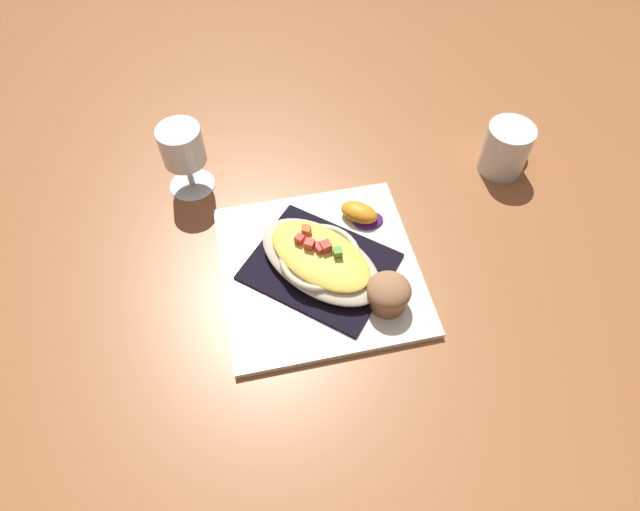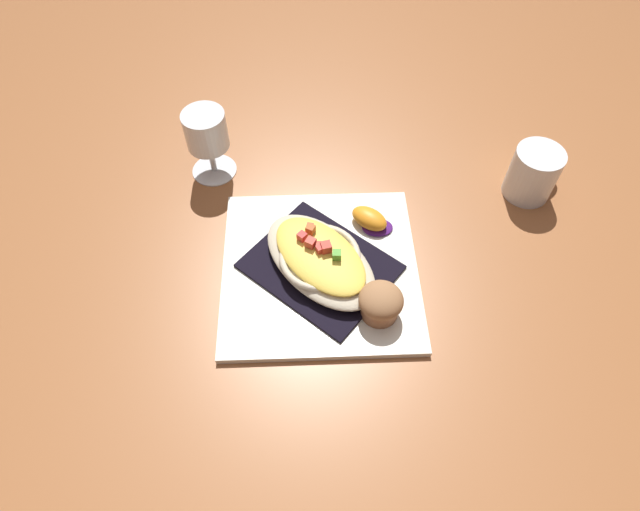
% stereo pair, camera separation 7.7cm
% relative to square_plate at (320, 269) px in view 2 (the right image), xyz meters
% --- Properties ---
extents(ground_plane, '(2.60, 2.60, 0.00)m').
position_rel_square_plate_xyz_m(ground_plane, '(0.00, 0.00, -0.01)').
color(ground_plane, '#9A5D34').
extents(square_plate, '(0.33, 0.33, 0.01)m').
position_rel_square_plate_xyz_m(square_plate, '(0.00, 0.00, 0.00)').
color(square_plate, white).
rests_on(square_plate, ground_plane).
extents(folded_napkin, '(0.26, 0.25, 0.00)m').
position_rel_square_plate_xyz_m(folded_napkin, '(0.00, 0.00, 0.01)').
color(folded_napkin, black).
rests_on(folded_napkin, square_plate).
extents(gratin_dish, '(0.23, 0.20, 0.05)m').
position_rel_square_plate_xyz_m(gratin_dish, '(0.00, 0.00, 0.03)').
color(gratin_dish, beige).
rests_on(gratin_dish, folded_napkin).
extents(muffin, '(0.06, 0.06, 0.05)m').
position_rel_square_plate_xyz_m(muffin, '(-0.09, -0.07, 0.03)').
color(muffin, '#9F6744').
rests_on(muffin, square_plate).
extents(orange_garnish, '(0.07, 0.07, 0.03)m').
position_rel_square_plate_xyz_m(orange_garnish, '(0.06, -0.09, 0.02)').
color(orange_garnish, '#471967').
rests_on(orange_garnish, square_plate).
extents(coffee_mug, '(0.08, 0.10, 0.09)m').
position_rel_square_plate_xyz_m(coffee_mug, '(0.09, -0.37, 0.03)').
color(coffee_mug, silver).
rests_on(coffee_mug, ground_plane).
extents(stemmed_glass, '(0.08, 0.08, 0.12)m').
position_rel_square_plate_xyz_m(stemmed_glass, '(0.24, 0.14, 0.08)').
color(stemmed_glass, white).
rests_on(stemmed_glass, ground_plane).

